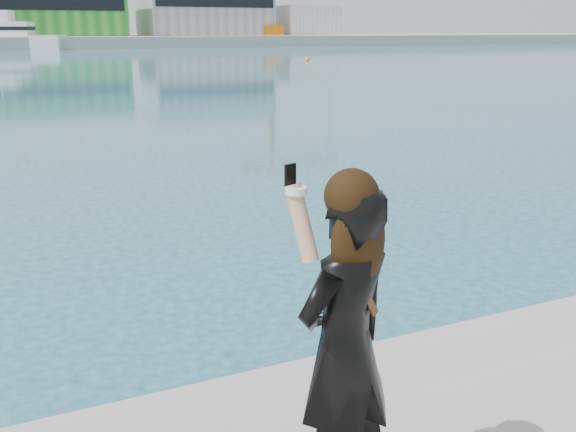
{
  "coord_description": "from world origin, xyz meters",
  "views": [
    {
      "loc": [
        -2.06,
        -3.05,
        3.29
      ],
      "look_at": [
        -0.53,
        0.26,
        2.22
      ],
      "focal_mm": 40.0,
      "sensor_mm": 36.0,
      "label": 1
    }
  ],
  "objects": [
    {
      "name": "warehouse_green",
      "position": [
        8.0,
        127.98,
        7.26
      ],
      "size": [
        30.6,
        16.36,
        10.5
      ],
      "color": "#22892E",
      "rests_on": "far_quay"
    },
    {
      "name": "ancillary_shed",
      "position": [
        62.0,
        126.0,
        5.0
      ],
      "size": [
        12.0,
        10.0,
        6.0
      ],
      "primitive_type": "cube",
      "color": "silver",
      "rests_on": "far_quay"
    },
    {
      "name": "buoy_near",
      "position": [
        29.58,
        60.29,
        0.0
      ],
      "size": [
        0.5,
        0.5,
        0.5
      ],
      "primitive_type": "sphere",
      "color": "yellow",
      "rests_on": "ground"
    },
    {
      "name": "warehouse_grey_right",
      "position": [
        40.0,
        127.98,
        8.26
      ],
      "size": [
        25.5,
        15.35,
        12.5
      ],
      "color": "gray",
      "rests_on": "far_quay"
    },
    {
      "name": "motor_yacht",
      "position": [
        1.53,
        113.93,
        2.26
      ],
      "size": [
        17.79,
        10.84,
        8.05
      ],
      "rotation": [
        0.0,
        0.0,
        -0.38
      ],
      "color": "white",
      "rests_on": "ground"
    },
    {
      "name": "woman",
      "position": [
        -0.53,
        -0.44,
        1.75
      ],
      "size": [
        0.75,
        0.61,
        1.87
      ],
      "rotation": [
        0.0,
        0.0,
        3.46
      ],
      "color": "black",
      "rests_on": "near_quay"
    },
    {
      "name": "flagpole_right",
      "position": [
        22.09,
        121.0,
        6.54
      ],
      "size": [
        1.28,
        0.16,
        8.0
      ],
      "color": "silver",
      "rests_on": "far_quay"
    }
  ]
}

